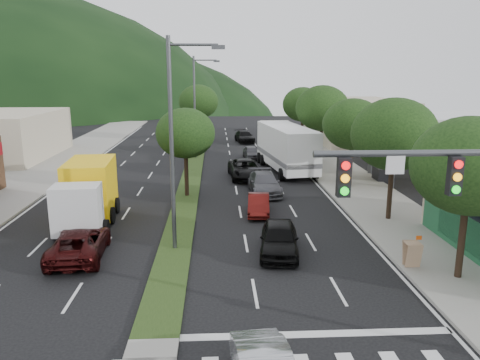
{
  "coord_description": "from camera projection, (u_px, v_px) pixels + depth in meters",
  "views": [
    {
      "loc": [
        2.05,
        -13.5,
        8.37
      ],
      "look_at": [
        3.48,
        14.0,
        2.07
      ],
      "focal_mm": 35.0,
      "sensor_mm": 36.0,
      "label": 1
    }
  ],
  "objects": [
    {
      "name": "gas_canopy",
      "position": [
        434.0,
        122.0,
        36.24
      ],
      "size": [
        12.2,
        8.2,
        5.25
      ],
      "color": "silver",
      "rests_on": "ground"
    },
    {
      "name": "sidewalk_right",
      "position": [
        339.0,
        173.0,
        39.85
      ],
      "size": [
        5.0,
        90.0,
        0.15
      ],
      "primitive_type": "cube",
      "color": "gray",
      "rests_on": "ground"
    },
    {
      "name": "tree_r_b",
      "position": [
        394.0,
        134.0,
        26.07
      ],
      "size": [
        4.8,
        4.8,
        6.94
      ],
      "color": "black",
      "rests_on": "sidewalk_right"
    },
    {
      "name": "car_queue_f",
      "position": [
        244.0,
        137.0,
        58.01
      ],
      "size": [
        2.54,
        4.94,
        1.37
      ],
      "primitive_type": "imported",
      "rotation": [
        0.0,
        0.0,
        0.14
      ],
      "color": "black",
      "rests_on": "ground"
    },
    {
      "name": "car_queue_e",
      "position": [
        251.0,
        152.0,
        46.87
      ],
      "size": [
        1.77,
        3.76,
        1.24
      ],
      "primitive_type": "imported",
      "rotation": [
        0.0,
        0.0,
        0.09
      ],
      "color": "#47474C",
      "rests_on": "ground"
    },
    {
      "name": "bldg_right_far",
      "position": [
        356.0,
        121.0,
        58.14
      ],
      "size": [
        10.0,
        16.0,
        5.2
      ],
      "primitive_type": "cube",
      "color": "beige",
      "rests_on": "ground"
    },
    {
      "name": "car_queue_d",
      "position": [
        245.0,
        169.0,
        38.05
      ],
      "size": [
        2.84,
        5.53,
        1.49
      ],
      "primitive_type": "imported",
      "rotation": [
        0.0,
        0.0,
        0.07
      ],
      "color": "black",
      "rests_on": "ground"
    },
    {
      "name": "car_queue_c",
      "position": [
        259.0,
        204.0,
        28.36
      ],
      "size": [
        1.58,
        3.72,
        1.19
      ],
      "primitive_type": "imported",
      "rotation": [
        0.0,
        0.0,
        -0.09
      ],
      "color": "#52100D",
      "rests_on": "ground"
    },
    {
      "name": "car_queue_b",
      "position": [
        264.0,
        183.0,
        33.24
      ],
      "size": [
        2.26,
        5.09,
        1.45
      ],
      "primitive_type": "imported",
      "rotation": [
        0.0,
        0.0,
        0.05
      ],
      "color": "#4E4E53",
      "rests_on": "ground"
    },
    {
      "name": "median",
      "position": [
        194.0,
        168.0,
        42.15
      ],
      "size": [
        1.6,
        56.0,
        0.12
      ],
      "primitive_type": "cube",
      "color": "#1F3412",
      "rests_on": "ground"
    },
    {
      "name": "tree_med_near",
      "position": [
        185.0,
        133.0,
        31.44
      ],
      "size": [
        4.0,
        4.0,
        6.02
      ],
      "color": "black",
      "rests_on": "median"
    },
    {
      "name": "box_truck",
      "position": [
        88.0,
        195.0,
        26.47
      ],
      "size": [
        3.19,
        7.2,
        3.46
      ],
      "rotation": [
        0.0,
        0.0,
        3.22
      ],
      "color": "silver",
      "rests_on": "ground"
    },
    {
      "name": "bldg_left_far",
      "position": [
        4.0,
        136.0,
        46.53
      ],
      "size": [
        9.0,
        14.0,
        4.6
      ],
      "primitive_type": "cube",
      "color": "beige",
      "rests_on": "ground"
    },
    {
      "name": "tree_r_e",
      "position": [
        303.0,
        104.0,
        53.36
      ],
      "size": [
        4.6,
        4.6,
        6.71
      ],
      "color": "black",
      "rests_on": "sidewalk_right"
    },
    {
      "name": "streetlight_near",
      "position": [
        176.0,
        135.0,
        21.45
      ],
      "size": [
        2.6,
        0.25,
        10.0
      ],
      "color": "#47494C",
      "rests_on": "ground"
    },
    {
      "name": "streetlight_mid",
      "position": [
        197.0,
        102.0,
        45.79
      ],
      "size": [
        2.6,
        0.25,
        10.0
      ],
      "color": "#47494C",
      "rests_on": "ground"
    },
    {
      "name": "car_queue_a",
      "position": [
        279.0,
        238.0,
        22.08
      ],
      "size": [
        2.32,
        4.59,
        1.5
      ],
      "primitive_type": "imported",
      "rotation": [
        0.0,
        0.0,
        -0.13
      ],
      "color": "black",
      "rests_on": "ground"
    },
    {
      "name": "ground",
      "position": [
        154.0,
        342.0,
        14.9
      ],
      "size": [
        160.0,
        160.0,
        0.0
      ],
      "primitive_type": "plane",
      "color": "black",
      "rests_on": "ground"
    },
    {
      "name": "suv_maroon",
      "position": [
        79.0,
        243.0,
        21.62
      ],
      "size": [
        2.65,
        5.15,
        1.39
      ],
      "primitive_type": "imported",
      "rotation": [
        0.0,
        0.0,
        3.21
      ],
      "color": "black",
      "rests_on": "ground"
    },
    {
      "name": "tree_med_far",
      "position": [
        199.0,
        102.0,
        56.62
      ],
      "size": [
        4.8,
        4.8,
        6.94
      ],
      "color": "black",
      "rests_on": "median"
    },
    {
      "name": "tree_r_c",
      "position": [
        353.0,
        124.0,
        33.92
      ],
      "size": [
        4.4,
        4.4,
        6.48
      ],
      "color": "black",
      "rests_on": "sidewalk_right"
    },
    {
      "name": "tree_r_a",
      "position": [
        470.0,
        166.0,
        18.33
      ],
      "size": [
        4.6,
        4.6,
        6.63
      ],
      "color": "black",
      "rests_on": "sidewalk_right"
    },
    {
      "name": "a_frame_sign",
      "position": [
        412.0,
        252.0,
        20.26
      ],
      "size": [
        0.68,
        0.77,
        1.48
      ],
      "rotation": [
        0.0,
        0.0,
        -0.03
      ],
      "color": "tan",
      "rests_on": "sidewalk_right"
    },
    {
      "name": "tree_r_d",
      "position": [
        322.0,
        108.0,
        43.56
      ],
      "size": [
        5.0,
        5.0,
        7.17
      ],
      "color": "black",
      "rests_on": "sidewalk_right"
    },
    {
      "name": "motorhome",
      "position": [
        286.0,
        147.0,
        40.56
      ],
      "size": [
        4.37,
        10.49,
        3.91
      ],
      "rotation": [
        0.0,
        0.0,
        0.13
      ],
      "color": "white",
      "rests_on": "ground"
    },
    {
      "name": "sidewalk_left",
      "position": [
        34.0,
        176.0,
        38.56
      ],
      "size": [
        6.0,
        90.0,
        0.15
      ],
      "primitive_type": "cube",
      "color": "gray",
      "rests_on": "ground"
    },
    {
      "name": "traffic_signal",
      "position": [
        471.0,
        212.0,
        12.82
      ],
      "size": [
        6.12,
        0.4,
        7.0
      ],
      "color": "#47494C",
      "rests_on": "ground"
    }
  ]
}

